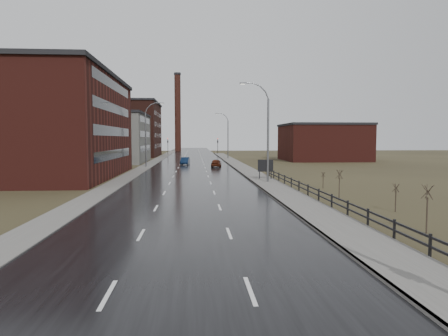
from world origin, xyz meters
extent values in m
cube|color=black|center=(0.00, 60.00, 0.03)|extent=(14.00, 300.00, 0.06)
cube|color=#595651|center=(8.60, 35.00, 0.09)|extent=(3.20, 180.00, 0.18)
cube|color=slate|center=(7.08, 35.00, 0.09)|extent=(0.16, 180.00, 0.18)
cube|color=#595651|center=(-8.20, 60.00, 0.06)|extent=(2.40, 260.00, 0.12)
cube|color=#471914|center=(-21.00, 45.00, 6.50)|extent=(22.00, 28.00, 13.00)
cube|color=black|center=(-21.00, 45.00, 13.25)|extent=(22.44, 28.56, 0.50)
cube|color=black|center=(-10.02, 45.00, 3.00)|extent=(0.06, 22.40, 1.20)
cube|color=black|center=(-10.02, 45.00, 6.00)|extent=(0.06, 22.40, 1.20)
cube|color=black|center=(-10.02, 45.00, 9.00)|extent=(0.06, 22.40, 1.20)
cube|color=black|center=(-10.02, 45.00, 12.00)|extent=(0.06, 22.40, 1.20)
cube|color=slate|center=(-18.00, 78.00, 5.00)|extent=(16.00, 20.00, 10.00)
cube|color=black|center=(-18.00, 78.00, 10.25)|extent=(16.32, 20.40, 0.50)
cube|color=black|center=(-10.02, 78.00, 3.00)|extent=(0.06, 16.00, 1.20)
cube|color=black|center=(-10.02, 78.00, 6.00)|extent=(0.06, 16.00, 1.20)
cube|color=black|center=(-10.02, 78.00, 9.00)|extent=(0.06, 16.00, 1.20)
cube|color=#331611|center=(-23.00, 108.00, 7.50)|extent=(26.00, 24.00, 15.00)
cube|color=black|center=(-23.00, 108.00, 15.25)|extent=(26.52, 24.48, 0.50)
cube|color=black|center=(-10.02, 108.00, 3.00)|extent=(0.06, 19.20, 1.20)
cube|color=black|center=(-10.02, 108.00, 6.00)|extent=(0.06, 19.20, 1.20)
cube|color=black|center=(-10.02, 108.00, 9.00)|extent=(0.06, 19.20, 1.20)
cube|color=black|center=(-10.02, 108.00, 12.00)|extent=(0.06, 19.20, 1.20)
cube|color=#471914|center=(30.30, 82.00, 4.00)|extent=(18.00, 16.00, 8.00)
cube|color=black|center=(30.30, 82.00, 8.25)|extent=(18.36, 16.32, 0.50)
cylinder|color=#331611|center=(-6.00, 150.00, 15.00)|extent=(2.40, 2.40, 30.00)
cylinder|color=black|center=(-6.00, 150.00, 30.30)|extent=(2.70, 2.70, 0.80)
cylinder|color=slate|center=(8.80, 36.00, 4.75)|extent=(0.24, 0.24, 9.50)
cylinder|color=slate|center=(8.63, 36.00, 9.90)|extent=(0.51, 0.14, 0.98)
cylinder|color=slate|center=(8.16, 36.00, 10.62)|extent=(0.81, 0.14, 0.81)
cylinder|color=slate|center=(7.44, 36.00, 11.09)|extent=(0.98, 0.14, 0.51)
cylinder|color=slate|center=(6.60, 36.00, 11.26)|extent=(1.01, 0.14, 0.14)
cube|color=slate|center=(5.91, 36.00, 11.21)|extent=(0.70, 0.28, 0.18)
cube|color=silver|center=(5.91, 36.00, 11.11)|extent=(0.50, 0.20, 0.04)
cylinder|color=slate|center=(-8.00, 62.00, 4.75)|extent=(0.24, 0.24, 9.50)
cylinder|color=slate|center=(-7.83, 62.00, 9.90)|extent=(0.51, 0.14, 0.98)
cylinder|color=slate|center=(-7.36, 62.00, 10.62)|extent=(0.81, 0.14, 0.81)
cylinder|color=slate|center=(-6.64, 62.00, 11.09)|extent=(0.98, 0.14, 0.51)
cylinder|color=slate|center=(-5.80, 62.00, 11.26)|extent=(1.01, 0.14, 0.14)
cube|color=slate|center=(-5.11, 62.00, 11.21)|extent=(0.70, 0.28, 0.18)
cube|color=silver|center=(-5.11, 62.00, 11.11)|extent=(0.50, 0.20, 0.04)
cylinder|color=slate|center=(8.80, 90.00, 4.75)|extent=(0.24, 0.24, 9.50)
cylinder|color=slate|center=(8.63, 90.00, 9.90)|extent=(0.51, 0.14, 0.98)
cylinder|color=slate|center=(8.16, 90.00, 10.62)|extent=(0.81, 0.14, 0.81)
cylinder|color=slate|center=(7.44, 90.00, 11.09)|extent=(0.98, 0.14, 0.51)
cylinder|color=slate|center=(6.60, 90.00, 11.26)|extent=(1.01, 0.14, 0.14)
cube|color=slate|center=(5.91, 90.00, 11.21)|extent=(0.70, 0.28, 0.18)
cube|color=silver|center=(5.91, 90.00, 11.11)|extent=(0.50, 0.20, 0.04)
cube|color=black|center=(10.30, 7.00, 0.55)|extent=(0.10, 0.10, 1.10)
cube|color=black|center=(10.30, 10.00, 0.55)|extent=(0.10, 0.10, 1.10)
cube|color=black|center=(10.30, 13.00, 0.55)|extent=(0.10, 0.10, 1.10)
cube|color=black|center=(10.30, 16.00, 0.55)|extent=(0.10, 0.10, 1.10)
cube|color=black|center=(10.30, 19.00, 0.55)|extent=(0.10, 0.10, 1.10)
cube|color=black|center=(10.30, 22.00, 0.55)|extent=(0.10, 0.10, 1.10)
cube|color=black|center=(10.30, 25.00, 0.55)|extent=(0.10, 0.10, 1.10)
cube|color=black|center=(10.30, 28.00, 0.55)|extent=(0.10, 0.10, 1.10)
cube|color=black|center=(10.30, 31.00, 0.55)|extent=(0.10, 0.10, 1.10)
cube|color=black|center=(10.30, 34.00, 0.55)|extent=(0.10, 0.10, 1.10)
cube|color=black|center=(10.30, 37.00, 0.55)|extent=(0.10, 0.10, 1.10)
cube|color=black|center=(10.30, 40.00, 0.55)|extent=(0.10, 0.10, 1.10)
cube|color=black|center=(10.30, 43.00, 0.55)|extent=(0.10, 0.10, 1.10)
cube|color=black|center=(10.30, 18.50, 0.95)|extent=(0.08, 53.00, 0.10)
cube|color=black|center=(10.30, 18.50, 0.55)|extent=(0.08, 53.00, 0.10)
cylinder|color=#382D23|center=(12.83, 11.44, 0.97)|extent=(0.08, 0.08, 1.94)
cylinder|color=#382D23|center=(12.88, 11.44, 2.23)|extent=(0.04, 0.65, 0.76)
cylinder|color=#382D23|center=(12.85, 11.49, 2.23)|extent=(0.62, 0.24, 0.77)
cylinder|color=#382D23|center=(12.79, 11.47, 2.23)|extent=(0.37, 0.55, 0.78)
cylinder|color=#382D23|center=(12.79, 11.41, 2.23)|extent=(0.37, 0.55, 0.78)
cylinder|color=#382D23|center=(12.85, 11.39, 2.23)|extent=(0.62, 0.24, 0.77)
cylinder|color=#382D23|center=(14.31, 17.58, 0.72)|extent=(0.08, 0.08, 1.45)
cylinder|color=#382D23|center=(14.36, 17.58, 1.67)|extent=(0.04, 0.49, 0.58)
cylinder|color=#382D23|center=(14.32, 17.63, 1.67)|extent=(0.47, 0.19, 0.58)
cylinder|color=#382D23|center=(14.27, 17.61, 1.67)|extent=(0.29, 0.42, 0.59)
cylinder|color=#382D23|center=(14.27, 17.55, 1.67)|extent=(0.29, 0.42, 0.59)
cylinder|color=#382D23|center=(14.32, 17.53, 1.67)|extent=(0.47, 0.19, 0.58)
cylinder|color=#382D23|center=(12.34, 23.01, 0.93)|extent=(0.08, 0.08, 1.86)
cylinder|color=#382D23|center=(12.39, 23.01, 2.13)|extent=(0.04, 0.63, 0.73)
cylinder|color=#382D23|center=(12.35, 23.06, 2.13)|extent=(0.59, 0.23, 0.74)
cylinder|color=#382D23|center=(12.29, 23.04, 2.13)|extent=(0.35, 0.53, 0.75)
cylinder|color=#382D23|center=(12.29, 22.98, 2.13)|extent=(0.35, 0.53, 0.75)
cylinder|color=#382D23|center=(12.35, 22.97, 2.13)|extent=(0.59, 0.23, 0.74)
cylinder|color=#382D23|center=(13.55, 30.84, 0.61)|extent=(0.08, 0.08, 1.22)
cylinder|color=#382D23|center=(13.60, 30.84, 1.41)|extent=(0.04, 0.42, 0.49)
cylinder|color=#382D23|center=(13.57, 30.88, 1.41)|extent=(0.40, 0.17, 0.50)
cylinder|color=#382D23|center=(13.51, 30.86, 1.41)|extent=(0.25, 0.36, 0.51)
cylinder|color=#382D23|center=(13.51, 30.81, 1.41)|extent=(0.25, 0.36, 0.51)
cylinder|color=#382D23|center=(13.57, 30.79, 1.41)|extent=(0.40, 0.17, 0.50)
cube|color=black|center=(8.38, 39.22, 0.90)|extent=(0.10, 0.10, 1.80)
cube|color=black|center=(9.82, 39.22, 0.90)|extent=(0.10, 0.10, 1.80)
cube|color=silver|center=(9.10, 39.17, 1.78)|extent=(1.79, 0.08, 1.36)
cube|color=black|center=(9.10, 39.12, 1.78)|extent=(1.89, 0.04, 1.46)
cylinder|color=black|center=(-8.00, 120.00, 2.60)|extent=(0.16, 0.16, 5.20)
imported|color=black|center=(-8.00, 120.00, 4.75)|extent=(0.58, 2.73, 1.10)
sphere|color=#FF190C|center=(-8.00, 119.85, 5.05)|extent=(0.18, 0.18, 0.18)
cylinder|color=black|center=(8.00, 120.00, 2.60)|extent=(0.16, 0.16, 5.20)
imported|color=black|center=(8.00, 120.00, 4.75)|extent=(0.58, 2.73, 1.10)
sphere|color=#FF190C|center=(8.00, 119.85, 5.05)|extent=(0.18, 0.18, 0.18)
imported|color=#0A1A36|center=(-1.30, 68.35, 0.71)|extent=(1.85, 4.39, 1.41)
imported|color=#45180B|center=(4.32, 61.49, 0.71)|extent=(2.19, 4.33, 1.41)
camera|label=1|loc=(0.50, -8.68, 5.05)|focal=32.00mm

